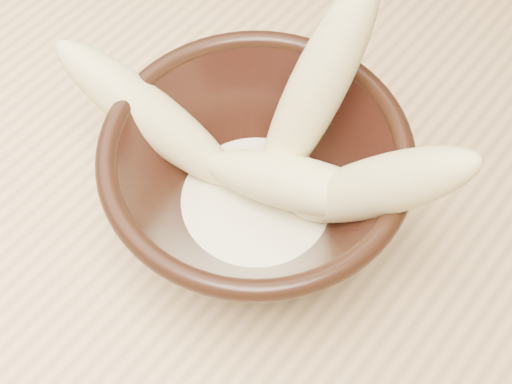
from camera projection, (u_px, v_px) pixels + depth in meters
table at (300, 255)px, 0.59m from camera, size 1.20×0.80×0.75m
bowl at (256, 185)px, 0.46m from camera, size 0.19×0.19×0.10m
milk_puddle at (256, 205)px, 0.48m from camera, size 0.11×0.11×0.01m
banana_upright at (315, 91)px, 0.43m from camera, size 0.05×0.12×0.16m
banana_left at (151, 117)px, 0.46m from camera, size 0.15×0.07×0.11m
banana_right at (374, 188)px, 0.41m from camera, size 0.13×0.06×0.14m
banana_across at (294, 183)px, 0.44m from camera, size 0.13×0.07×0.06m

